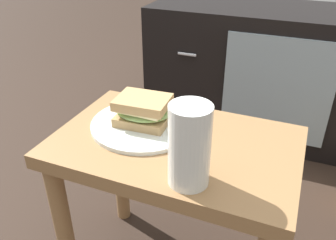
{
  "coord_description": "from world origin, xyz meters",
  "views": [
    {
      "loc": [
        0.24,
        -0.63,
        0.9
      ],
      "look_at": [
        -0.02,
        0.0,
        0.51
      ],
      "focal_mm": 37.35,
      "sensor_mm": 36.0,
      "label": 1
    }
  ],
  "objects": [
    {
      "name": "plate",
      "position": [
        -0.1,
        0.03,
        0.47
      ],
      "size": [
        0.26,
        0.26,
        0.01
      ],
      "primitive_type": "cylinder",
      "color": "silver",
      "rests_on": "side_table"
    },
    {
      "name": "sandwich_front",
      "position": [
        -0.1,
        0.03,
        0.5
      ],
      "size": [
        0.14,
        0.11,
        0.07
      ],
      "color": "tan",
      "rests_on": "plate"
    },
    {
      "name": "tv_cabinet",
      "position": [
        0.04,
        0.95,
        0.29
      ],
      "size": [
        0.96,
        0.46,
        0.58
      ],
      "color": "black",
      "rests_on": "ground"
    },
    {
      "name": "beer_glass",
      "position": [
        0.08,
        -0.12,
        0.54
      ],
      "size": [
        0.08,
        0.08,
        0.16
      ],
      "color": "silver",
      "rests_on": "side_table"
    },
    {
      "name": "side_table",
      "position": [
        0.0,
        0.0,
        0.37
      ],
      "size": [
        0.56,
        0.36,
        0.46
      ],
      "color": "olive",
      "rests_on": "ground"
    }
  ]
}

